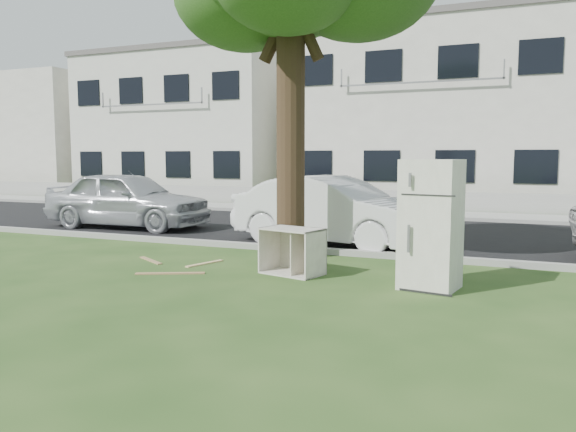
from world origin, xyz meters
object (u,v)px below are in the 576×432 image
at_px(car_center, 333,211).
at_px(car_left, 127,199).
at_px(fridge, 431,225).
at_px(cabinet, 292,251).

xyz_separation_m(car_center, car_left, (-6.20, 0.76, 0.02)).
xyz_separation_m(fridge, cabinet, (-2.29, 0.17, -0.57)).
distance_m(fridge, car_center, 4.26).
xyz_separation_m(fridge, car_center, (-2.61, 3.35, -0.20)).
bearing_deg(car_center, cabinet, -161.20).
xyz_separation_m(fridge, car_left, (-8.81, 4.11, -0.17)).
bearing_deg(fridge, cabinet, -174.81).
bearing_deg(car_center, car_left, 96.00).
relative_size(cabinet, car_left, 0.21).
relative_size(fridge, car_center, 0.41).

